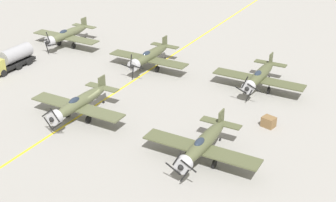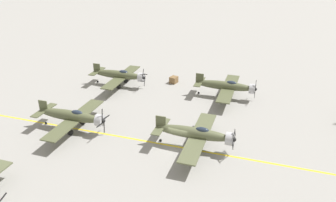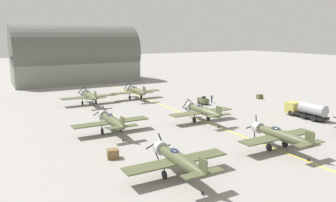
{
  "view_description": "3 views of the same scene",
  "coord_description": "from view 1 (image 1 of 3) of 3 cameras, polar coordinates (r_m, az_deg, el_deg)",
  "views": [
    {
      "loc": [
        -32.6,
        38.87,
        26.04
      ],
      "look_at": [
        -9.25,
        -3.09,
        2.12
      ],
      "focal_mm": 50.0,
      "sensor_mm": 36.0,
      "label": 1
    },
    {
      "loc": [
        32.96,
        9.48,
        22.31
      ],
      "look_at": [
        -5.89,
        -3.14,
        3.19
      ],
      "focal_mm": 35.0,
      "sensor_mm": 36.0,
      "label": 2
    },
    {
      "loc": [
        -32.9,
        -43.46,
        14.98
      ],
      "look_at": [
        -5.82,
        5.03,
        3.76
      ],
      "focal_mm": 35.0,
      "sensor_mm": 36.0,
      "label": 3
    }
  ],
  "objects": [
    {
      "name": "airplane_mid_center",
      "position": [
        54.36,
        -10.83,
        -0.26
      ],
      "size": [
        12.0,
        9.98,
        3.65
      ],
      "rotation": [
        0.0,
        0.0,
        0.12
      ],
      "color": "#575C3D",
      "rests_on": "ground"
    },
    {
      "name": "airplane_mid_left",
      "position": [
        45.73,
        4.21,
        -5.29
      ],
      "size": [
        12.0,
        9.98,
        3.65
      ],
      "rotation": [
        0.0,
        0.0,
        0.15
      ],
      "color": "#505536",
      "rests_on": "ground"
    },
    {
      "name": "ground_plane",
      "position": [
        57.02,
        -9.68,
        -1.1
      ],
      "size": [
        400.0,
        400.0,
        0.0
      ],
      "primitive_type": "plane",
      "color": "gray"
    },
    {
      "name": "airplane_near_left",
      "position": [
        61.59,
        11.08,
        3.0
      ],
      "size": [
        12.0,
        9.98,
        3.7
      ],
      "rotation": [
        0.0,
        0.0,
        -0.14
      ],
      "color": "#4E5334",
      "rests_on": "ground"
    },
    {
      "name": "airplane_near_center",
      "position": [
        67.1,
        -2.3,
        5.48
      ],
      "size": [
        12.0,
        9.98,
        3.8
      ],
      "rotation": [
        0.0,
        0.0,
        0.23
      ],
      "color": "#515637",
      "rests_on": "ground"
    },
    {
      "name": "airplane_near_right",
      "position": [
        77.94,
        -12.24,
        7.92
      ],
      "size": [
        12.0,
        9.98,
        3.75
      ],
      "rotation": [
        0.0,
        0.0,
        -0.15
      ],
      "color": "#5A5F40",
      "rests_on": "ground"
    },
    {
      "name": "taxiway_stripe",
      "position": [
        57.02,
        -9.68,
        -1.1
      ],
      "size": [
        0.3,
        160.0,
        0.01
      ],
      "primitive_type": "cube",
      "color": "yellow",
      "rests_on": "ground"
    },
    {
      "name": "supply_crate_by_tanker",
      "position": [
        53.64,
        12.16,
        -2.5
      ],
      "size": [
        1.63,
        1.46,
        1.17
      ],
      "primitive_type": "cube",
      "rotation": [
        0.0,
        0.0,
        -0.23
      ],
      "color": "brown",
      "rests_on": "ground"
    },
    {
      "name": "fuel_tanker",
      "position": [
        71.03,
        -18.78,
        4.83
      ],
      "size": [
        2.67,
        8.0,
        2.98
      ],
      "color": "black",
      "rests_on": "ground"
    }
  ]
}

